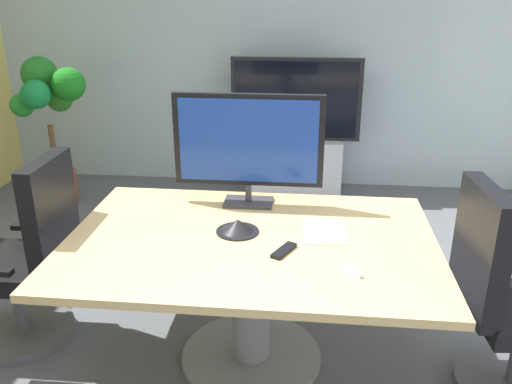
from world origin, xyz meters
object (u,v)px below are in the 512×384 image
object	(u,v)px
tv_monitor	(248,143)
conference_phone	(237,227)
conference_table	(251,270)
office_chair_left	(29,268)
potted_plant	(51,116)
office_chair_right	(506,313)
remote_control	(284,251)
wall_display_unit	(295,149)

from	to	relation	value
tv_monitor	conference_phone	world-z (taller)	tv_monitor
conference_table	conference_phone	xyz separation A→B (m)	(-0.08, 0.06, 0.21)
conference_table	tv_monitor	world-z (taller)	tv_monitor
office_chair_left	conference_phone	world-z (taller)	office_chair_left
potted_plant	conference_phone	xyz separation A→B (m)	(1.95, -2.00, -0.06)
potted_plant	conference_table	bearing A→B (deg)	-45.47
office_chair_left	office_chair_right	xyz separation A→B (m)	(2.48, -0.17, 0.00)
conference_phone	remote_control	xyz separation A→B (m)	(0.25, -0.20, -0.02)
office_chair_right	tv_monitor	size ratio (longest dim) A/B	1.30
office_chair_right	remote_control	bearing A→B (deg)	86.49
conference_table	office_chair_left	xyz separation A→B (m)	(-1.24, 0.05, -0.09)
office_chair_right	conference_phone	xyz separation A→B (m)	(-1.31, 0.18, 0.31)
tv_monitor	conference_phone	xyz separation A→B (m)	(-0.01, -0.39, -0.33)
remote_control	office_chair_left	bearing A→B (deg)	-161.25
conference_table	office_chair_left	world-z (taller)	office_chair_left
remote_control	conference_table	bearing A→B (deg)	168.28
office_chair_left	office_chair_right	world-z (taller)	same
wall_display_unit	remote_control	distance (m)	2.68
conference_table	wall_display_unit	bearing A→B (deg)	86.95
potted_plant	remote_control	xyz separation A→B (m)	(2.20, -2.19, -0.09)
office_chair_left	wall_display_unit	bearing A→B (deg)	150.21
potted_plant	wall_display_unit	bearing A→B (deg)	12.22
office_chair_left	conference_phone	xyz separation A→B (m)	(1.16, 0.01, 0.31)
conference_table	tv_monitor	distance (m)	0.71
office_chair_left	potted_plant	world-z (taller)	potted_plant
tv_monitor	remote_control	size ratio (longest dim) A/B	4.94
conference_phone	office_chair_left	bearing A→B (deg)	-179.68
office_chair_right	potted_plant	xyz separation A→B (m)	(-3.26, 2.18, 0.37)
remote_control	wall_display_unit	bearing A→B (deg)	117.27
office_chair_left	remote_control	size ratio (longest dim) A/B	6.41
wall_display_unit	potted_plant	world-z (taller)	potted_plant
tv_monitor	remote_control	distance (m)	0.73
potted_plant	office_chair_left	bearing A→B (deg)	-68.56
wall_display_unit	conference_table	bearing A→B (deg)	-93.05
conference_table	tv_monitor	xyz separation A→B (m)	(-0.06, 0.45, 0.54)
office_chair_right	potted_plant	distance (m)	3.94
tv_monitor	wall_display_unit	xyz separation A→B (m)	(0.20, 2.07, -0.65)
office_chair_right	tv_monitor	bearing A→B (deg)	61.82
conference_table	office_chair_right	size ratio (longest dim) A/B	1.69
wall_display_unit	office_chair_left	bearing A→B (deg)	-119.05
office_chair_left	remote_control	xyz separation A→B (m)	(1.41, -0.19, 0.28)
tv_monitor	conference_phone	bearing A→B (deg)	-91.69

